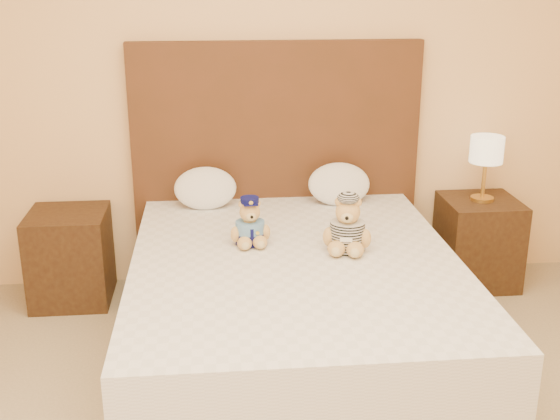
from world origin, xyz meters
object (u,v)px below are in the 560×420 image
(nightstand_left, at_px, (71,257))
(lamp, at_px, (486,153))
(bed, at_px, (295,308))
(teddy_prisoner, at_px, (347,224))
(nightstand_right, at_px, (478,242))
(pillow_left, at_px, (205,186))
(pillow_right, at_px, (339,182))
(teddy_police, at_px, (250,221))

(nightstand_left, height_order, lamp, lamp)
(bed, height_order, teddy_prisoner, teddy_prisoner)
(bed, height_order, nightstand_left, same)
(nightstand_right, height_order, pillow_left, pillow_left)
(pillow_left, bearing_deg, teddy_prisoner, -47.00)
(teddy_prisoner, xyz_separation_m, pillow_right, (0.09, 0.76, -0.01))
(pillow_left, bearing_deg, pillow_right, 0.00)
(teddy_police, xyz_separation_m, teddy_prisoner, (0.48, -0.14, 0.02))
(nightstand_left, height_order, teddy_police, teddy_police)
(nightstand_right, distance_m, lamp, 0.57)
(bed, xyz_separation_m, nightstand_right, (1.25, 0.80, -0.00))
(nightstand_right, xyz_separation_m, pillow_right, (-0.89, 0.03, 0.41))
(teddy_prisoner, bearing_deg, lamp, 50.83)
(pillow_right, bearing_deg, pillow_left, 180.00)
(nightstand_right, bearing_deg, bed, -147.38)
(bed, bearing_deg, nightstand_right, 32.62)
(pillow_right, bearing_deg, bed, -113.57)
(teddy_police, height_order, pillow_right, pillow_right)
(lamp, xyz_separation_m, pillow_left, (-1.69, 0.03, -0.17))
(nightstand_right, bearing_deg, lamp, 180.00)
(teddy_police, relative_size, teddy_prisoner, 0.88)
(lamp, bearing_deg, nightstand_right, 0.00)
(bed, bearing_deg, teddy_police, 135.52)
(nightstand_left, xyz_separation_m, lamp, (2.50, 0.00, 0.57))
(teddy_police, distance_m, pillow_left, 0.66)
(nightstand_right, height_order, teddy_police, teddy_police)
(bed, height_order, teddy_police, teddy_police)
(nightstand_left, bearing_deg, nightstand_right, 0.00)
(lamp, relative_size, teddy_police, 1.60)
(teddy_police, xyz_separation_m, pillow_right, (0.57, 0.62, 0.01))
(bed, relative_size, pillow_right, 5.35)
(lamp, bearing_deg, nightstand_left, 180.00)
(nightstand_left, xyz_separation_m, nightstand_right, (2.50, 0.00, 0.00))
(bed, height_order, lamp, lamp)
(bed, relative_size, nightstand_right, 3.64)
(nightstand_left, distance_m, teddy_prisoner, 1.73)
(bed, xyz_separation_m, lamp, (1.25, 0.80, 0.57))
(lamp, xyz_separation_m, teddy_police, (-1.46, -0.59, -0.17))
(lamp, bearing_deg, teddy_prisoner, -143.45)
(teddy_police, bearing_deg, bed, -49.90)
(nightstand_left, relative_size, lamp, 1.38)
(nightstand_right, bearing_deg, teddy_police, -157.91)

